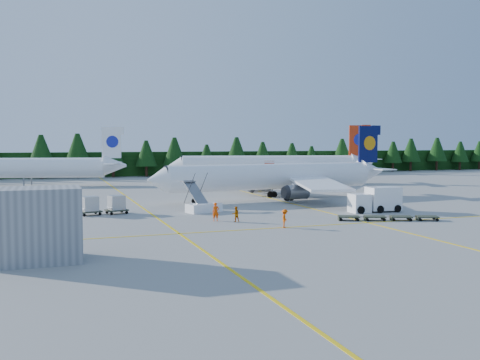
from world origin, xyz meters
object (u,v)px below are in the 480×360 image
object	(u,v)px
airliner_red	(265,166)
service_truck	(375,200)
airstairs	(203,205)
airliner_navy	(268,177)

from	to	relation	value
airliner_red	service_truck	size ratio (longest dim) A/B	6.40
airliner_red	airstairs	world-z (taller)	airliner_red
airliner_red	airstairs	xyz separation A→B (m)	(-24.10, -39.26, -2.79)
airstairs	service_truck	bearing A→B (deg)	-34.95
airstairs	service_truck	distance (m)	20.73
airliner_navy	airstairs	size ratio (longest dim) A/B	6.27
airstairs	service_truck	world-z (taller)	airstairs
airstairs	service_truck	size ratio (longest dim) A/B	0.96
airliner_navy	airliner_red	xyz separation A→B (m)	(11.31, 29.02, 0.28)
airliner_navy	service_truck	bearing A→B (deg)	-73.76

